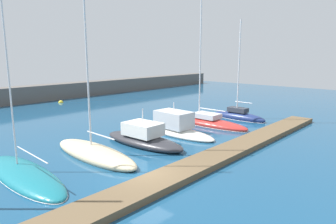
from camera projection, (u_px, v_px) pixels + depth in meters
The scene contains 9 objects.
ground_plane at pixel (146, 178), 18.79m from camera, with size 120.00×120.00×0.00m, color navy.
dock_pier at pixel (162, 181), 17.87m from camera, with size 47.10×2.30×0.42m, color brown.
sailboat_teal_fourth at pixel (25, 175), 18.92m from camera, with size 3.06×9.95×18.53m.
sailboat_sand_fifth at pixel (94, 153), 22.69m from camera, with size 2.77×9.43×16.32m.
motorboat_charcoal_sixth at pixel (143, 138), 25.69m from camera, with size 2.98×8.43×3.31m.
motorboat_ivory_seventh at pixel (175, 127), 29.33m from camera, with size 3.11×9.03×3.31m.
sailboat_red_eighth at pixel (206, 121), 33.24m from camera, with size 2.88×10.42×21.60m.
sailboat_navy_ninth at pixel (238, 116), 35.88m from camera, with size 1.87×6.82×11.77m.
mooring_buoy_yellow at pixel (61, 103), 48.14m from camera, with size 0.75×0.75×0.75m, color yellow.
Camera 1 is at (-12.20, -12.88, 7.53)m, focal length 32.49 mm.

